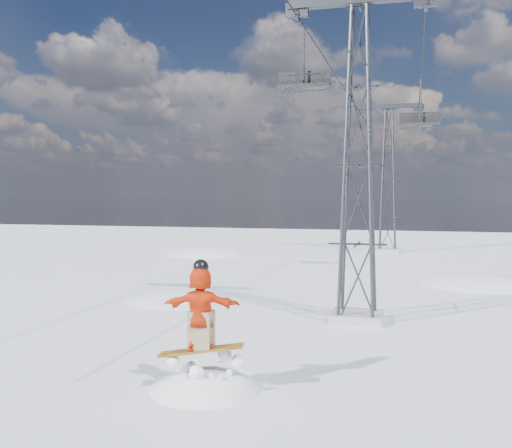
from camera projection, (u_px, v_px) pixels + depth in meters
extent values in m
plane|color=white|center=(287.00, 396.00, 12.77)|extent=(120.00, 120.00, 0.00)
sphere|color=white|center=(211.00, 390.00, 43.46)|extent=(22.00, 22.00, 22.00)
cube|color=#999999|center=(357.00, 317.00, 20.25)|extent=(1.80, 1.80, 0.30)
cube|color=#2F3137|center=(297.00, 10.00, 20.27)|extent=(0.80, 0.25, 0.50)
cube|color=#999999|center=(387.00, 250.00, 44.32)|extent=(1.80, 1.80, 0.30)
cube|color=#2F3137|center=(389.00, 106.00, 43.74)|extent=(5.00, 0.35, 0.35)
cube|color=#2F3137|center=(360.00, 110.00, 44.34)|extent=(0.80, 0.25, 0.50)
cube|color=#2F3137|center=(419.00, 108.00, 43.17)|extent=(0.80, 0.25, 0.50)
cylinder|color=black|center=(338.00, 79.00, 31.35)|extent=(0.06, 51.00, 0.06)
cylinder|color=black|center=(421.00, 75.00, 30.18)|extent=(0.06, 51.00, 0.06)
cube|color=#C4841A|center=(201.00, 350.00, 12.88)|extent=(1.97, 0.62, 0.34)
imported|color=red|center=(201.00, 308.00, 12.83)|extent=(1.82, 0.86, 1.89)
cube|color=#806C4F|center=(201.00, 330.00, 12.86)|extent=(0.59, 0.49, 0.87)
sphere|color=black|center=(201.00, 267.00, 12.78)|extent=(0.35, 0.35, 0.35)
cylinder|color=black|center=(304.00, 56.00, 21.55)|extent=(0.08, 0.08, 2.21)
cube|color=black|center=(303.00, 85.00, 21.61)|extent=(2.01, 0.45, 0.08)
cube|color=black|center=(305.00, 79.00, 21.80)|extent=(2.01, 0.06, 0.55)
cylinder|color=black|center=(302.00, 91.00, 21.38)|extent=(2.01, 0.06, 0.06)
cylinder|color=black|center=(302.00, 74.00, 21.30)|extent=(2.01, 0.05, 0.05)
cylinder|color=black|center=(421.00, 101.00, 31.27)|extent=(0.09, 0.09, 2.44)
cube|color=black|center=(420.00, 123.00, 31.33)|extent=(2.22, 0.50, 0.09)
cube|color=black|center=(420.00, 118.00, 31.55)|extent=(2.22, 0.07, 0.61)
cylinder|color=black|center=(420.00, 128.00, 31.08)|extent=(2.22, 0.07, 0.07)
cylinder|color=black|center=(420.00, 115.00, 30.99)|extent=(2.22, 0.06, 0.06)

